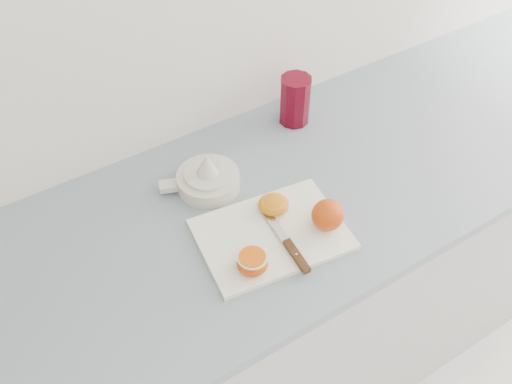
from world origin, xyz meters
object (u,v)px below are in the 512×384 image
citrus_juicer (207,178)px  red_tumbler (295,102)px  cutting_board (272,234)px  counter (280,297)px  half_orange (252,262)px

citrus_juicer → red_tumbler: size_ratio=1.40×
cutting_board → citrus_juicer: citrus_juicer is taller
cutting_board → citrus_juicer: (-0.04, 0.21, 0.02)m
counter → red_tumbler: (0.16, 0.20, 0.50)m
counter → half_orange: size_ratio=38.60×
red_tumbler → citrus_juicer: bearing=-163.1°
counter → cutting_board: cutting_board is taller
half_orange → red_tumbler: size_ratio=0.48×
cutting_board → red_tumbler: 0.41m
half_orange → red_tumbler: bearing=45.4°
cutting_board → citrus_juicer: 0.21m
cutting_board → counter: bearing=43.5°
cutting_board → citrus_juicer: bearing=101.8°
cutting_board → red_tumbler: (0.27, 0.30, 0.06)m
red_tumbler → counter: bearing=-129.1°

